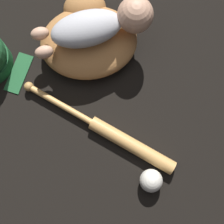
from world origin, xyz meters
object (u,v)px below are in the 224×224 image
baseball_glove (88,36)px  baseball_bat (117,137)px  baby_figure (102,24)px  baseball (151,181)px

baseball_glove → baseball_bat: baseball_glove is taller
baby_figure → baseball_bat: (0.05, -0.34, -0.13)m
baseball_glove → baseball: bearing=-65.9°
baby_figure → baseball: (0.16, -0.48, -0.12)m
baseball_glove → baby_figure: (0.05, -0.01, 0.10)m
baseball_bat → baseball: 0.18m
baby_figure → baseball: size_ratio=5.35×
baseball → baseball_glove: bearing=114.1°
baby_figure → baseball: bearing=-71.0°
baby_figure → baseball_bat: 0.36m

